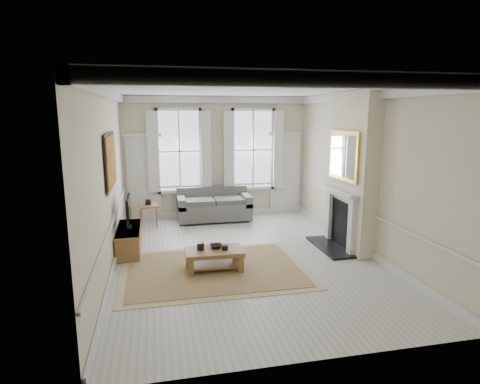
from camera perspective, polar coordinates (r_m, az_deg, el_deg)
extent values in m
plane|color=#B7B5AD|center=(8.41, 0.60, -9.34)|extent=(7.20, 7.20, 0.00)
plane|color=white|center=(7.88, 0.65, 14.48)|extent=(7.20, 7.20, 0.00)
plane|color=beige|center=(11.48, -3.35, 4.95)|extent=(5.20, 0.00, 5.20)
plane|color=beige|center=(7.83, -18.29, 1.44)|extent=(0.00, 7.20, 7.20)
plane|color=beige|center=(8.90, 17.19, 2.64)|extent=(0.00, 7.20, 7.20)
cube|color=silver|center=(11.38, -13.54, 1.81)|extent=(0.90, 0.08, 2.30)
cube|color=silver|center=(11.99, 6.45, 2.52)|extent=(0.90, 0.08, 2.30)
cube|color=#C58321|center=(8.07, -17.94, 4.26)|extent=(0.05, 1.66, 1.06)
cube|color=beige|center=(8.99, 15.60, 2.81)|extent=(0.35, 1.70, 3.38)
cube|color=black|center=(9.20, 12.68, -7.62)|extent=(0.55, 1.50, 0.05)
cube|color=silver|center=(8.65, 15.57, -5.15)|extent=(0.10, 0.18, 1.15)
cube|color=silver|center=(9.60, 12.54, -3.39)|extent=(0.10, 0.18, 1.15)
cube|color=silver|center=(8.94, 13.90, 0.24)|extent=(0.20, 1.45, 0.06)
cube|color=black|center=(9.15, 14.22, -4.36)|extent=(0.02, 0.92, 1.00)
cube|color=gold|center=(8.85, 14.48, 5.02)|extent=(0.06, 1.26, 1.06)
cube|color=#555653|center=(11.16, -3.71, -2.60)|extent=(2.00, 0.97, 0.45)
cube|color=#555653|center=(11.45, -4.02, -0.26)|extent=(2.00, 0.20, 0.44)
cube|color=#555653|center=(11.01, -8.38, -1.46)|extent=(0.20, 0.97, 0.30)
cube|color=#555653|center=(11.26, 0.81, -1.06)|extent=(0.20, 0.97, 0.30)
cylinder|color=brown|center=(10.78, -8.06, -4.55)|extent=(0.06, 0.06, 0.08)
cylinder|color=brown|center=(11.73, 0.31, -3.14)|extent=(0.06, 0.06, 0.08)
cube|color=brown|center=(10.74, -12.91, -1.93)|extent=(0.56, 0.56, 0.06)
cube|color=brown|center=(10.64, -13.88, -3.74)|extent=(0.05, 0.05, 0.53)
cube|color=brown|center=(10.63, -11.82, -3.66)|extent=(0.05, 0.05, 0.53)
cube|color=brown|center=(11.00, -13.83, -3.24)|extent=(0.05, 0.05, 0.53)
cube|color=brown|center=(11.00, -11.84, -3.16)|extent=(0.05, 0.05, 0.53)
cube|color=olive|center=(7.81, -3.67, -10.92)|extent=(3.50, 2.60, 0.02)
cube|color=brown|center=(7.68, -3.70, -8.46)|extent=(1.10, 0.66, 0.08)
cube|color=brown|center=(7.51, -6.84, -10.67)|extent=(0.10, 0.10, 0.33)
cube|color=brown|center=(7.63, -0.09, -10.23)|extent=(0.10, 0.10, 0.33)
cube|color=brown|center=(7.91, -7.14, -9.52)|extent=(0.10, 0.10, 0.33)
cube|color=brown|center=(8.02, -0.74, -9.11)|extent=(0.10, 0.10, 0.33)
cylinder|color=black|center=(7.66, -5.63, -7.68)|extent=(0.14, 0.14, 0.14)
cylinder|color=black|center=(7.64, -2.16, -7.91)|extent=(0.12, 0.12, 0.09)
imported|color=black|center=(7.76, -3.45, -7.70)|extent=(0.25, 0.25, 0.06)
cube|color=brown|center=(9.01, -15.48, -6.55)|extent=(0.47, 1.48, 0.53)
cube|color=black|center=(8.93, -15.45, -4.84)|extent=(0.08, 0.30, 0.03)
cube|color=black|center=(8.84, -15.58, -2.41)|extent=(0.05, 0.90, 0.55)
cube|color=black|center=(8.83, -15.39, -2.40)|extent=(0.01, 0.83, 0.49)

